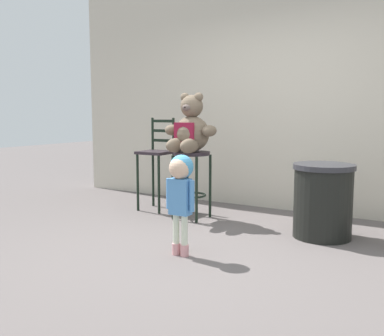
{
  "coord_description": "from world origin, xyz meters",
  "views": [
    {
      "loc": [
        1.81,
        -3.14,
        1.21
      ],
      "look_at": [
        -0.43,
        0.58,
        0.66
      ],
      "focal_mm": 40.41,
      "sensor_mm": 36.0,
      "label": 1
    }
  ],
  "objects_px": {
    "bar_stool_with_teddy": "(192,170)",
    "child_walking": "(181,183)",
    "teddy_bear": "(190,130)",
    "bar_chair_empty": "(157,158)",
    "trash_bin": "(323,201)"
  },
  "relations": [
    {
      "from": "bar_stool_with_teddy",
      "to": "child_walking",
      "type": "xyz_separation_m",
      "value": [
        0.61,
        -1.19,
        0.07
      ]
    },
    {
      "from": "bar_stool_with_teddy",
      "to": "child_walking",
      "type": "bearing_deg",
      "value": -62.88
    },
    {
      "from": "teddy_bear",
      "to": "bar_stool_with_teddy",
      "type": "bearing_deg",
      "value": 90.0
    },
    {
      "from": "bar_stool_with_teddy",
      "to": "bar_chair_empty",
      "type": "xyz_separation_m",
      "value": [
        -0.62,
        0.18,
        0.1
      ]
    },
    {
      "from": "trash_bin",
      "to": "bar_chair_empty",
      "type": "height_order",
      "value": "bar_chair_empty"
    },
    {
      "from": "bar_chair_empty",
      "to": "child_walking",
      "type": "bearing_deg",
      "value": -48.06
    },
    {
      "from": "bar_chair_empty",
      "to": "trash_bin",
      "type": "bearing_deg",
      "value": -5.05
    },
    {
      "from": "bar_stool_with_teddy",
      "to": "teddy_bear",
      "type": "distance_m",
      "value": 0.46
    },
    {
      "from": "child_walking",
      "to": "bar_chair_empty",
      "type": "bearing_deg",
      "value": -19.64
    },
    {
      "from": "child_walking",
      "to": "trash_bin",
      "type": "relative_size",
      "value": 1.19
    },
    {
      "from": "bar_stool_with_teddy",
      "to": "bar_chair_empty",
      "type": "distance_m",
      "value": 0.65
    },
    {
      "from": "trash_bin",
      "to": "bar_chair_empty",
      "type": "bearing_deg",
      "value": 174.95
    },
    {
      "from": "teddy_bear",
      "to": "bar_chair_empty",
      "type": "relative_size",
      "value": 0.58
    },
    {
      "from": "bar_chair_empty",
      "to": "bar_stool_with_teddy",
      "type": "bearing_deg",
      "value": -16.07
    },
    {
      "from": "trash_bin",
      "to": "child_walking",
      "type": "bearing_deg",
      "value": -127.23
    }
  ]
}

